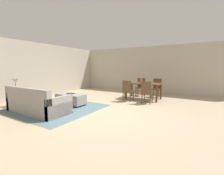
{
  "coord_description": "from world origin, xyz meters",
  "views": [
    {
      "loc": [
        2.72,
        -4.01,
        1.48
      ],
      "look_at": [
        -0.32,
        1.11,
        0.69
      ],
      "focal_mm": 24.43,
      "sensor_mm": 36.0,
      "label": 1
    }
  ],
  "objects_px": {
    "dining_chair_far_right": "(157,87)",
    "book_on_ottoman": "(71,94)",
    "table_lamp": "(15,81)",
    "vase_centerpiece": "(141,80)",
    "ottoman_table": "(71,99)",
    "dining_table": "(143,85)",
    "couch": "(37,104)",
    "side_table": "(16,95)",
    "dining_chair_near_right": "(147,91)",
    "dining_chair_far_left": "(141,86)",
    "dining_chair_near_left": "(128,89)"
  },
  "relations": [
    {
      "from": "dining_chair_near_left",
      "to": "dining_chair_near_right",
      "type": "height_order",
      "value": "same"
    },
    {
      "from": "table_lamp",
      "to": "dining_chair_near_left",
      "type": "xyz_separation_m",
      "value": [
        3.26,
        2.96,
        -0.44
      ]
    },
    {
      "from": "vase_centerpiece",
      "to": "table_lamp",
      "type": "bearing_deg",
      "value": -133.97
    },
    {
      "from": "side_table",
      "to": "dining_chair_far_left",
      "type": "bearing_deg",
      "value": 54.1
    },
    {
      "from": "dining_chair_near_left",
      "to": "vase_centerpiece",
      "type": "height_order",
      "value": "vase_centerpiece"
    },
    {
      "from": "side_table",
      "to": "dining_chair_near_left",
      "type": "xyz_separation_m",
      "value": [
        3.26,
        2.96,
        0.08
      ]
    },
    {
      "from": "couch",
      "to": "book_on_ottoman",
      "type": "xyz_separation_m",
      "value": [
        0.2,
        1.32,
        0.16
      ]
    },
    {
      "from": "dining_table",
      "to": "dining_chair_near_left",
      "type": "xyz_separation_m",
      "value": [
        -0.43,
        -0.79,
        -0.14
      ]
    },
    {
      "from": "ottoman_table",
      "to": "side_table",
      "type": "xyz_separation_m",
      "value": [
        -1.62,
        -1.2,
        0.19
      ]
    },
    {
      "from": "table_lamp",
      "to": "book_on_ottoman",
      "type": "xyz_separation_m",
      "value": [
        1.6,
        1.22,
        -0.51
      ]
    },
    {
      "from": "side_table",
      "to": "couch",
      "type": "bearing_deg",
      "value": -4.0
    },
    {
      "from": "table_lamp",
      "to": "dining_chair_far_left",
      "type": "distance_m",
      "value": 5.62
    },
    {
      "from": "dining_table",
      "to": "vase_centerpiece",
      "type": "height_order",
      "value": "vase_centerpiece"
    },
    {
      "from": "dining_table",
      "to": "vase_centerpiece",
      "type": "relative_size",
      "value": 7.17
    },
    {
      "from": "couch",
      "to": "side_table",
      "type": "height_order",
      "value": "couch"
    },
    {
      "from": "couch",
      "to": "ottoman_table",
      "type": "relative_size",
      "value": 1.85
    },
    {
      "from": "dining_chair_far_right",
      "to": "book_on_ottoman",
      "type": "xyz_separation_m",
      "value": [
        -2.51,
        -3.3,
        -0.07
      ]
    },
    {
      "from": "couch",
      "to": "dining_chair_near_left",
      "type": "relative_size",
      "value": 2.4
    },
    {
      "from": "couch",
      "to": "book_on_ottoman",
      "type": "distance_m",
      "value": 1.35
    },
    {
      "from": "table_lamp",
      "to": "dining_chair_far_left",
      "type": "relative_size",
      "value": 0.57
    },
    {
      "from": "dining_chair_near_left",
      "to": "table_lamp",
      "type": "bearing_deg",
      "value": -137.75
    },
    {
      "from": "side_table",
      "to": "vase_centerpiece",
      "type": "xyz_separation_m",
      "value": [
        3.6,
        3.73,
        0.43
      ]
    },
    {
      "from": "couch",
      "to": "side_table",
      "type": "distance_m",
      "value": 1.41
    },
    {
      "from": "table_lamp",
      "to": "dining_chair_far_left",
      "type": "height_order",
      "value": "table_lamp"
    },
    {
      "from": "book_on_ottoman",
      "to": "dining_chair_near_left",
      "type": "bearing_deg",
      "value": 46.39
    },
    {
      "from": "side_table",
      "to": "dining_chair_far_left",
      "type": "relative_size",
      "value": 0.6
    },
    {
      "from": "dining_chair_far_left",
      "to": "vase_centerpiece",
      "type": "height_order",
      "value": "vase_centerpiece"
    },
    {
      "from": "dining_table",
      "to": "vase_centerpiece",
      "type": "xyz_separation_m",
      "value": [
        -0.09,
        -0.02,
        0.21
      ]
    },
    {
      "from": "ottoman_table",
      "to": "dining_chair_far_right",
      "type": "distance_m",
      "value": 4.17
    },
    {
      "from": "dining_chair_far_left",
      "to": "dining_table",
      "type": "bearing_deg",
      "value": -62.76
    },
    {
      "from": "table_lamp",
      "to": "dining_chair_far_left",
      "type": "bearing_deg",
      "value": 54.1
    },
    {
      "from": "couch",
      "to": "table_lamp",
      "type": "xyz_separation_m",
      "value": [
        -1.4,
        0.1,
        0.67
      ]
    },
    {
      "from": "ottoman_table",
      "to": "dining_chair_near_left",
      "type": "height_order",
      "value": "dining_chair_near_left"
    },
    {
      "from": "couch",
      "to": "ottoman_table",
      "type": "xyz_separation_m",
      "value": [
        0.22,
        1.3,
        -0.05
      ]
    },
    {
      "from": "couch",
      "to": "ottoman_table",
      "type": "bearing_deg",
      "value": 80.57
    },
    {
      "from": "table_lamp",
      "to": "vase_centerpiece",
      "type": "height_order",
      "value": "table_lamp"
    },
    {
      "from": "dining_chair_near_right",
      "to": "dining_table",
      "type": "bearing_deg",
      "value": 118.44
    },
    {
      "from": "side_table",
      "to": "dining_chair_near_right",
      "type": "height_order",
      "value": "dining_chair_near_right"
    },
    {
      "from": "dining_table",
      "to": "dining_chair_near_right",
      "type": "bearing_deg",
      "value": -61.56
    },
    {
      "from": "dining_table",
      "to": "book_on_ottoman",
      "type": "bearing_deg",
      "value": -129.55
    },
    {
      "from": "dining_chair_far_left",
      "to": "table_lamp",
      "type": "bearing_deg",
      "value": -125.9
    },
    {
      "from": "dining_chair_far_right",
      "to": "vase_centerpiece",
      "type": "relative_size",
      "value": 4.16
    },
    {
      "from": "table_lamp",
      "to": "vase_centerpiece",
      "type": "relative_size",
      "value": 2.37
    },
    {
      "from": "table_lamp",
      "to": "vase_centerpiece",
      "type": "distance_m",
      "value": 5.18
    },
    {
      "from": "dining_chair_far_right",
      "to": "book_on_ottoman",
      "type": "height_order",
      "value": "dining_chair_far_right"
    },
    {
      "from": "dining_table",
      "to": "dining_chair_far_right",
      "type": "distance_m",
      "value": 0.89
    },
    {
      "from": "dining_chair_far_left",
      "to": "book_on_ottoman",
      "type": "distance_m",
      "value": 3.72
    },
    {
      "from": "ottoman_table",
      "to": "dining_table",
      "type": "height_order",
      "value": "dining_table"
    },
    {
      "from": "table_lamp",
      "to": "side_table",
      "type": "bearing_deg",
      "value": 26.57
    },
    {
      "from": "couch",
      "to": "ottoman_table",
      "type": "distance_m",
      "value": 1.32
    }
  ]
}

